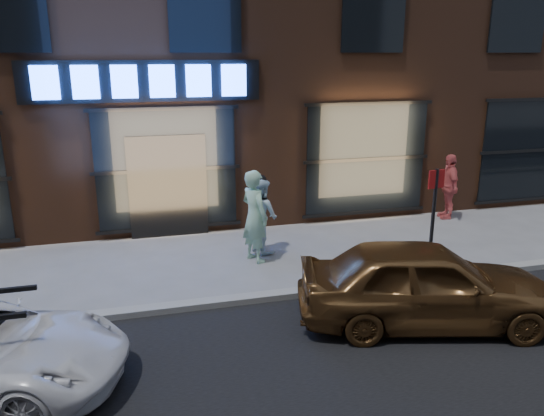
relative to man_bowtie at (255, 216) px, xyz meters
The scene contains 8 objects.
ground 2.64m from the man_bowtie, 130.46° to the right, with size 90.00×90.00×0.00m, color slate.
curb 2.62m from the man_bowtie, 130.46° to the right, with size 60.00×0.25×0.12m, color gray.
storefront_building 7.58m from the man_bowtie, 104.63° to the left, with size 30.20×8.28×10.30m.
man_bowtie is the anchor object (origin of this frame).
man_cap 0.59m from the man_bowtie, 62.37° to the left, with size 0.80×0.62×1.64m, color white.
passerby 5.81m from the man_bowtie, 16.40° to the left, with size 1.00×0.42×1.70m, color #D85B59.
gold_sedan 3.89m from the man_bowtie, 58.63° to the right, with size 1.62×4.03×1.37m, color brown.
sign_post 3.52m from the man_bowtie, 30.22° to the right, with size 0.34×0.08×2.16m.
Camera 1 is at (-0.72, -8.28, 4.20)m, focal length 35.00 mm.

